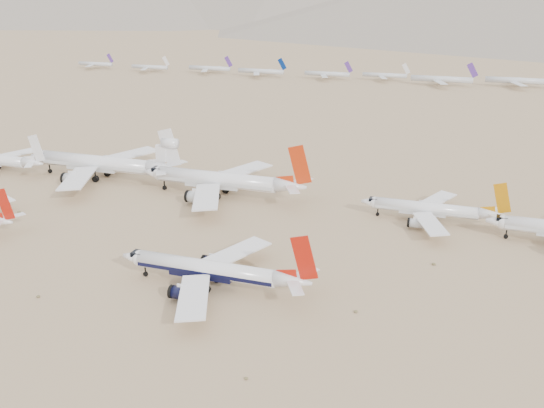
# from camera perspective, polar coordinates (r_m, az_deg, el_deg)

# --- Properties ---
(ground) EXTENTS (7000.00, 7000.00, 0.00)m
(ground) POSITION_cam_1_polar(r_m,az_deg,el_deg) (136.75, -2.43, -8.82)
(ground) COLOR #896E4F
(ground) RESTS_ON ground
(main_airliner) EXTENTS (45.54, 44.48, 16.07)m
(main_airliner) POSITION_cam_1_polar(r_m,az_deg,el_deg) (139.49, -5.48, -6.24)
(main_airliner) COLOR white
(main_airliner) RESTS_ON ground
(row2_gold_tail) EXTENTS (39.95, 39.07, 14.22)m
(row2_gold_tail) POSITION_cam_1_polar(r_m,az_deg,el_deg) (183.02, 14.82, -0.49)
(row2_gold_tail) COLOR white
(row2_gold_tail) RESTS_ON ground
(row2_orange_tail) EXTENTS (55.54, 54.33, 19.81)m
(row2_orange_tail) POSITION_cam_1_polar(r_m,az_deg,el_deg) (198.48, -4.62, 2.21)
(row2_orange_tail) COLOR white
(row2_orange_tail) RESTS_ON ground
(row2_white_trijet) EXTENTS (58.47, 57.15, 20.72)m
(row2_white_trijet) POSITION_cam_1_polar(r_m,az_deg,el_deg) (223.94, -15.54, 3.71)
(row2_white_trijet) COLOR white
(row2_white_trijet) RESTS_ON ground
(distant_storage_row) EXTENTS (621.61, 54.79, 16.03)m
(distant_storage_row) POSITION_cam_1_polar(r_m,az_deg,el_deg) (445.90, 23.05, 10.45)
(distant_storage_row) COLOR silver
(distant_storage_row) RESTS_ON ground
(desert_scrub) EXTENTS (247.37, 121.67, 0.63)m
(desert_scrub) POSITION_cam_1_polar(r_m,az_deg,el_deg) (120.69, -12.20, -13.41)
(desert_scrub) COLOR brown
(desert_scrub) RESTS_ON ground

